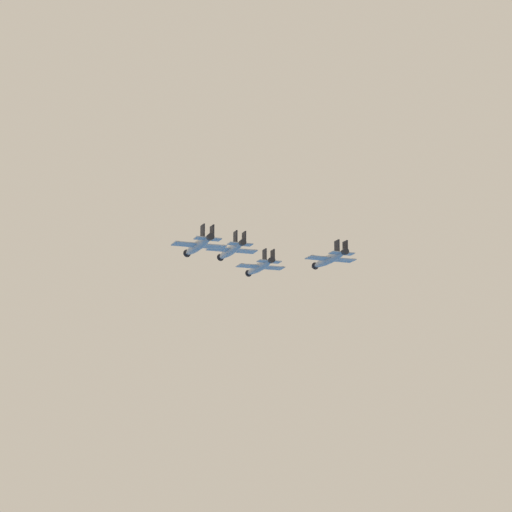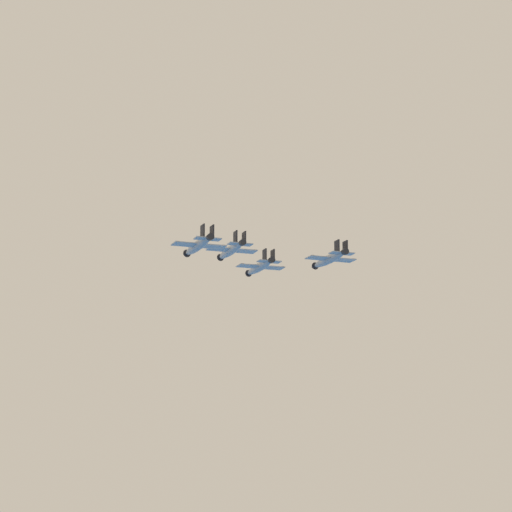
{
  "view_description": "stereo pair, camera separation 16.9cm",
  "coord_description": "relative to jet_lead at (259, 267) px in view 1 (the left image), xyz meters",
  "views": [
    {
      "loc": [
        -232.33,
        169.61,
        101.16
      ],
      "look_at": [
        -35.59,
        15.42,
        157.14
      ],
      "focal_mm": 77.91,
      "sensor_mm": 36.0,
      "label": 1
    },
    {
      "loc": [
        -232.44,
        169.47,
        101.16
      ],
      "look_at": [
        -35.59,
        15.42,
        157.14
      ],
      "focal_mm": 77.91,
      "sensor_mm": 36.0,
      "label": 2
    }
  ],
  "objects": [
    {
      "name": "jet_left_outer",
      "position": [
        -19.89,
        32.37,
        -2.93
      ],
      "size": [
        18.63,
        12.04,
        4.01
      ],
      "rotation": [
        0.0,
        0.0,
        5.98
      ],
      "color": "#9EA3A8"
    },
    {
      "name": "jet_right_wingman",
      "position": [
        -17.57,
        -7.21,
        -0.11
      ],
      "size": [
        19.18,
        12.36,
        4.12
      ],
      "rotation": [
        0.0,
        0.0,
        5.99
      ],
      "color": "#9EA3A8"
    },
    {
      "name": "jet_lead",
      "position": [
        0.0,
        0.0,
        0.0
      ],
      "size": [
        18.78,
        12.17,
        4.06
      ],
      "rotation": [
        0.0,
        0.0,
        5.96
      ],
      "color": "#9EA3A8"
    },
    {
      "name": "jet_left_wingman",
      "position": [
        -9.95,
        16.18,
        0.11
      ],
      "size": [
        18.42,
        11.96,
        3.99
      ],
      "rotation": [
        0.0,
        0.0,
        5.96
      ],
      "color": "#9EA3A8"
    }
  ]
}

